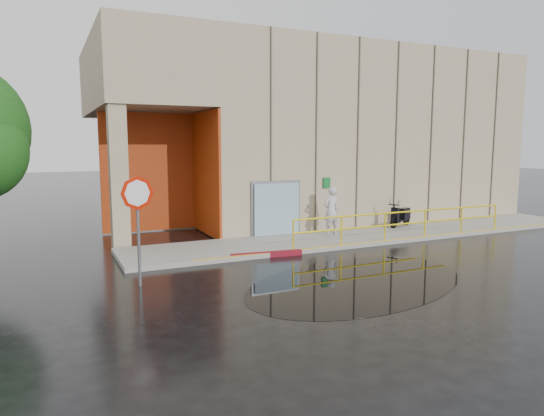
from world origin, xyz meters
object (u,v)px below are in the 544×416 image
at_px(stop_sign, 138,208).
at_px(person, 331,210).
at_px(scooter, 401,210).
at_px(red_curb, 267,255).

bearing_deg(stop_sign, person, 31.72).
distance_m(scooter, red_curb, 7.70).
height_order(person, red_curb, person).
bearing_deg(person, stop_sign, 18.88).
bearing_deg(stop_sign, scooter, 25.94).
height_order(scooter, red_curb, scooter).
xyz_separation_m(person, stop_sign, (-7.98, -3.51, 0.97)).
xyz_separation_m(person, red_curb, (-3.66, -1.93, -1.00)).
distance_m(person, scooter, 3.70).
bearing_deg(scooter, person, 161.73).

